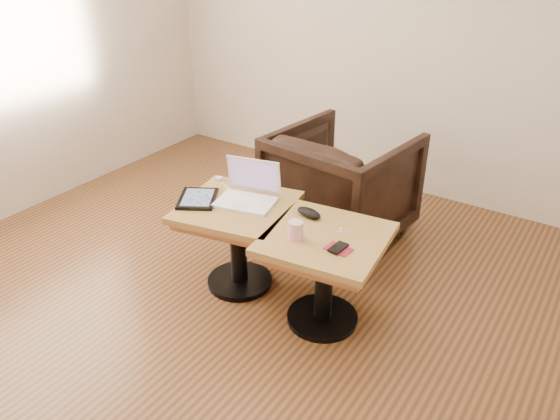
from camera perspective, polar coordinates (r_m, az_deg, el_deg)
The scene contains 11 objects.
room_shell at distance 2.15m, azimuth -5.84°, elevation 12.58°, with size 4.52×4.52×2.71m.
side_table_left at distance 3.08m, azimuth -4.46°, elevation -1.58°, with size 0.69×0.69×0.53m.
side_table_right at distance 2.79m, azimuth 4.72°, elevation -5.03°, with size 0.65×0.65×0.53m.
laptop at distance 3.02m, azimuth -3.35°, elevation 1.75°, with size 0.36×0.32×0.23m.
tablet at distance 3.08m, azimuth -8.59°, elevation 1.19°, with size 0.30×0.32×0.02m.
charging_adapter at distance 3.29m, azimuth -6.40°, elevation 3.26°, with size 0.04×0.04×0.02m, color white.
glasses_case at distance 2.87m, azimuth 3.04°, elevation -0.29°, with size 0.15×0.07×0.05m, color black.
striped_cup at distance 2.66m, azimuth 1.65°, elevation -2.14°, with size 0.07×0.07×0.09m, color #E7628D.
earbuds_tangle at distance 2.76m, azimuth 6.60°, elevation -2.13°, with size 0.07×0.04×0.01m.
phone_on_sleeve at distance 2.61m, azimuth 6.12°, elevation -4.00°, with size 0.13×0.11×0.01m.
armchair at distance 3.61m, azimuth 6.44°, elevation 2.61°, with size 0.79×0.82×0.74m, color black.
Camera 1 is at (1.33, -1.59, 1.93)m, focal length 35.00 mm.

